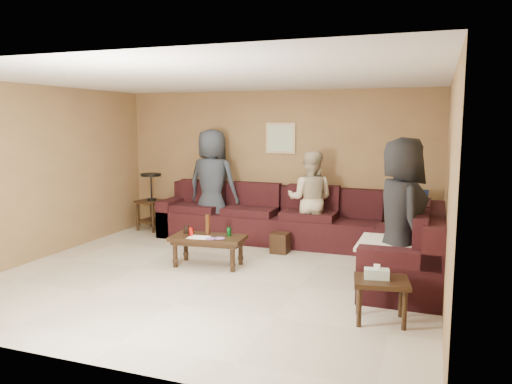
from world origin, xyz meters
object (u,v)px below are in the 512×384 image
end_table_left (152,201)px  waste_bin (280,243)px  person_left (212,184)px  person_middle (310,199)px  person_right (401,216)px  side_table_right (380,285)px  coffee_table (208,240)px  sectional_sofa (306,232)px

end_table_left → waste_bin: bearing=-15.4°
person_left → person_middle: (1.74, -0.11, -0.16)m
end_table_left → person_right: person_right is taller
side_table_right → person_left: (-3.13, 2.80, 0.54)m
waste_bin → end_table_left: bearing=164.6°
waste_bin → person_right: (1.83, -1.22, 0.75)m
end_table_left → waste_bin: end_table_left is taller
person_left → person_right: bearing=154.0°
end_table_left → waste_bin: (2.70, -0.74, -0.39)m
coffee_table → side_table_right: coffee_table is taller
sectional_sofa → end_table_left: end_table_left is taller
sectional_sofa → waste_bin: (-0.38, -0.11, -0.17)m
coffee_table → waste_bin: (0.73, 1.00, -0.21)m
end_table_left → person_middle: size_ratio=0.68×
side_table_right → person_middle: person_middle is taller
coffee_table → person_right: size_ratio=0.58×
end_table_left → person_right: (4.53, -1.96, 0.36)m
sectional_sofa → end_table_left: (-3.07, 0.63, 0.22)m
side_table_right → person_left: 4.23m
end_table_left → person_left: person_left is taller
end_table_left → coffee_table: bearing=-41.6°
person_middle → person_right: bearing=127.7°
waste_bin → person_right: bearing=-33.7°
person_right → sectional_sofa: bearing=25.4°
person_left → person_right: 3.73m
sectional_sofa → waste_bin: sectional_sofa is taller
person_left → person_middle: bearing=179.9°
end_table_left → person_right: bearing=-23.5°
sectional_sofa → coffee_table: size_ratio=4.45×
sectional_sofa → waste_bin: bearing=-163.8°
waste_bin → person_middle: size_ratio=0.20×
end_table_left → waste_bin: size_ratio=3.40×
side_table_right → waste_bin: 2.78m
side_table_right → sectional_sofa: bearing=120.4°
person_middle → person_right: size_ratio=0.85×
person_left → person_middle: person_left is taller
sectional_sofa → end_table_left: bearing=168.3°
end_table_left → side_table_right: 5.30m
waste_bin → person_right: person_right is taller
coffee_table → person_left: 1.85m
sectional_sofa → coffee_table: (-1.11, -1.11, 0.03)m
waste_bin → person_left: size_ratio=0.17×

